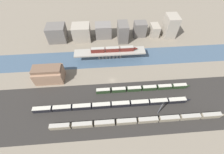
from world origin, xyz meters
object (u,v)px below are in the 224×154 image
Objects in this scene: train_yard_mid at (113,105)px; train_yard_near at (140,121)px; signal_tower at (160,108)px; train_yard_far at (143,88)px; train_on_bridge at (114,49)px; warehouse_building at (49,74)px.

train_yard_near is at bearing -38.61° from train_yard_mid.
train_yard_near is 15.67m from signal_tower.
train_yard_near reaches higher than train_yard_far.
signal_tower is (25.36, -56.18, -2.86)m from train_on_bridge.
train_on_bridge is 0.35× the size of train_yard_near.
train_on_bridge is 0.57× the size of train_yard_far.
signal_tower is (13.84, 5.10, 5.28)m from train_yard_near.
train_yard_mid is (-16.01, 12.78, -0.03)m from train_yard_near.
signal_tower is (29.85, -7.68, 5.32)m from train_yard_mid.
train_yard_mid is 26.66m from train_yard_far.
train_yard_mid reaches higher than train_yard_far.
warehouse_building is (-71.61, 15.75, 4.51)m from train_yard_far.
warehouse_building is at bearing 149.80° from train_yard_mid.
signal_tower reaches higher than warehouse_building.
train_on_bridge reaches higher than train_yard_far.
train_on_bridge is at bearing 114.29° from signal_tower.
train_yard_mid is 5.09× the size of warehouse_building.
signal_tower is (6.09, -19.78, 5.39)m from train_yard_far.
train_yard_far is (19.27, -36.40, -8.25)m from train_on_bridge.
signal_tower is at bearing -14.43° from train_yard_mid.
train_yard_near is 20.48m from train_yard_mid.
warehouse_building is 85.44m from signal_tower.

